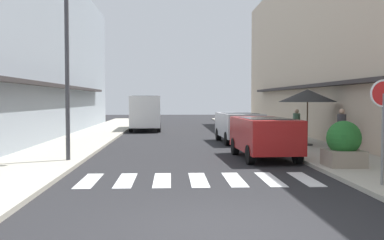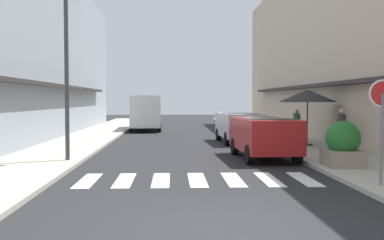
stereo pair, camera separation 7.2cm
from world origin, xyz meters
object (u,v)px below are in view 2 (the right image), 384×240
parked_car_near (264,133)px  round_street_sign (382,104)px  delivery_van (146,110)px  street_lamp (72,50)px  parked_car_mid (239,124)px  pedestrian_walking_near (341,129)px  planter_corner (343,145)px  pedestrian_walking_far (297,125)px  cafe_umbrella (308,96)px

parked_car_near → round_street_sign: (1.62, -5.65, 1.08)m
delivery_van → street_lamp: 16.28m
parked_car_mid → pedestrian_walking_near: size_ratio=2.52×
planter_corner → street_lamp: bearing=167.9°
round_street_sign → planter_corner: 3.27m
pedestrian_walking_near → pedestrian_walking_far: bearing=-62.3°
round_street_sign → pedestrian_walking_far: size_ratio=1.58×
planter_corner → round_street_sign: bearing=-94.6°
round_street_sign → cafe_umbrella: round_street_sign is taller
round_street_sign → planter_corner: size_ratio=1.81×
round_street_sign → street_lamp: street_lamp is taller
cafe_umbrella → planter_corner: size_ratio=1.85×
parked_car_mid → round_street_sign: 11.87m
round_street_sign → street_lamp: bearing=149.5°
delivery_van → street_lamp: street_lamp is taller
parked_car_near → pedestrian_walking_far: 5.73m
delivery_van → parked_car_mid: bearing=-61.1°
pedestrian_walking_near → round_street_sign: bearing=92.7°
parked_car_mid → pedestrian_walking_near: pedestrian_walking_near is taller
parked_car_mid → cafe_umbrella: 3.85m
delivery_van → cafe_umbrella: 13.94m
round_street_sign → planter_corner: round_street_sign is taller
street_lamp → parked_car_mid: bearing=46.5°
parked_car_mid → pedestrian_walking_far: pedestrian_walking_far is taller
pedestrian_walking_near → parked_car_mid: bearing=-38.0°
planter_corner → delivery_van: bearing=111.2°
planter_corner → pedestrian_walking_far: pedestrian_walking_far is taller
round_street_sign → pedestrian_walking_far: bearing=84.9°
street_lamp → planter_corner: size_ratio=4.40×
round_street_sign → pedestrian_walking_far: 10.86m
pedestrian_walking_near → planter_corner: bearing=86.4°
parked_car_near → cafe_umbrella: 4.67m
round_street_sign → pedestrian_walking_near: bearing=76.4°
parked_car_near → parked_car_mid: size_ratio=1.00×
street_lamp → planter_corner: street_lamp is taller
pedestrian_walking_far → parked_car_mid: bearing=176.3°
street_lamp → planter_corner: (8.40, -1.80, -2.98)m
parked_car_near → street_lamp: bearing=-172.7°
cafe_umbrella → planter_corner: cafe_umbrella is taller
parked_car_mid → pedestrian_walking_far: 2.76m
street_lamp → cafe_umbrella: street_lamp is taller
parked_car_mid → planter_corner: size_ratio=3.04×
street_lamp → cafe_umbrella: (9.18, 4.44, -1.46)m
cafe_umbrella → pedestrian_walking_near: cafe_umbrella is taller
parked_car_near → parked_car_mid: bearing=90.0°
pedestrian_walking_far → round_street_sign: bearing=-78.8°
pedestrian_walking_far → pedestrian_walking_near: bearing=-62.3°
parked_car_mid → round_street_sign: size_ratio=1.68×
round_street_sign → cafe_umbrella: (1.02, 9.26, 0.27)m
parked_car_near → pedestrian_walking_far: (2.59, 5.11, 0.01)m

